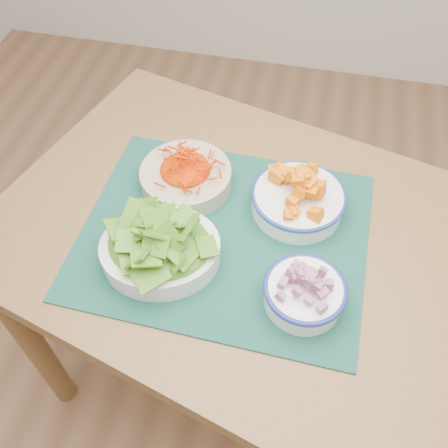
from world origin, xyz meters
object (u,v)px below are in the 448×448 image
onion_bowl (305,291)px  carrot_bowl (186,174)px  lettuce_bowl (159,244)px  table (258,268)px  placemat (224,234)px  squash_bowl (299,195)px

onion_bowl → carrot_bowl: bearing=140.5°
carrot_bowl → lettuce_bowl: 0.20m
table → placemat: bearing=-155.8°
carrot_bowl → onion_bowl: size_ratio=1.09×
table → lettuce_bowl: 0.26m
table → carrot_bowl: 0.26m
placemat → onion_bowl: 0.21m
squash_bowl → onion_bowl: 0.22m
table → placemat: (-0.07, -0.01, 0.12)m
table → placemat: 0.14m
onion_bowl → placemat: bearing=145.2°
carrot_bowl → squash_bowl: size_ratio=0.80×
squash_bowl → onion_bowl: bearing=-79.7°
table → squash_bowl: 0.19m
carrot_bowl → squash_bowl: 0.24m
placemat → carrot_bowl: size_ratio=2.87×
table → lettuce_bowl: size_ratio=4.61×
placemat → carrot_bowl: bearing=135.4°
table → lettuce_bowl: bearing=-135.8°
placemat → onion_bowl: (0.17, -0.12, 0.04)m
placemat → squash_bowl: (0.13, 0.10, 0.05)m
squash_bowl → placemat: bearing=-144.2°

